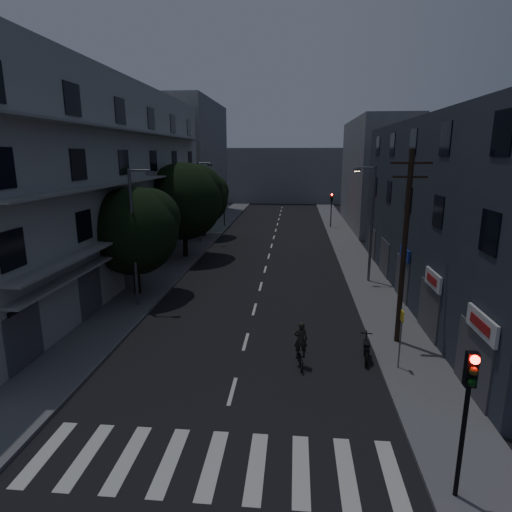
% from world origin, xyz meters
% --- Properties ---
extents(ground, '(160.00, 160.00, 0.00)m').
position_xyz_m(ground, '(0.00, 25.00, 0.00)').
color(ground, black).
rests_on(ground, ground).
extents(sidewalk_left, '(3.00, 90.00, 0.15)m').
position_xyz_m(sidewalk_left, '(-7.50, 25.00, 0.07)').
color(sidewalk_left, '#565659').
rests_on(sidewalk_left, ground).
extents(sidewalk_right, '(3.00, 90.00, 0.15)m').
position_xyz_m(sidewalk_right, '(7.50, 25.00, 0.07)').
color(sidewalk_right, '#565659').
rests_on(sidewalk_right, ground).
extents(crosswalk, '(10.90, 3.00, 0.01)m').
position_xyz_m(crosswalk, '(-0.00, -2.00, 0.00)').
color(crosswalk, beige).
rests_on(crosswalk, ground).
extents(lane_markings, '(0.15, 60.50, 0.01)m').
position_xyz_m(lane_markings, '(0.00, 31.25, 0.01)').
color(lane_markings, beige).
rests_on(lane_markings, ground).
extents(building_left, '(7.00, 36.00, 14.00)m').
position_xyz_m(building_left, '(-11.98, 18.00, 6.99)').
color(building_left, '#9D9D99').
rests_on(building_left, ground).
extents(building_right, '(6.19, 28.00, 11.00)m').
position_xyz_m(building_right, '(11.99, 14.00, 5.50)').
color(building_right, '#2A2F39').
rests_on(building_right, ground).
extents(building_far_left, '(6.00, 20.00, 16.00)m').
position_xyz_m(building_far_left, '(-12.00, 48.00, 8.00)').
color(building_far_left, slate).
rests_on(building_far_left, ground).
extents(building_far_right, '(6.00, 20.00, 13.00)m').
position_xyz_m(building_far_right, '(12.00, 42.00, 6.50)').
color(building_far_right, slate).
rests_on(building_far_right, ground).
extents(building_far_end, '(24.00, 8.00, 10.00)m').
position_xyz_m(building_far_end, '(0.00, 70.00, 5.00)').
color(building_far_end, slate).
rests_on(building_far_end, ground).
extents(tree_near, '(5.56, 5.56, 6.86)m').
position_xyz_m(tree_near, '(-7.73, 12.96, 4.44)').
color(tree_near, black).
rests_on(tree_near, sidewalk_left).
extents(tree_mid, '(6.61, 6.61, 8.13)m').
position_xyz_m(tree_mid, '(-7.21, 23.32, 5.23)').
color(tree_mid, black).
rests_on(tree_mid, sidewalk_left).
extents(tree_far, '(5.53, 5.53, 6.83)m').
position_xyz_m(tree_far, '(-7.69, 33.01, 4.43)').
color(tree_far, black).
rests_on(tree_far, sidewalk_left).
extents(traffic_signal_near, '(0.28, 0.37, 4.10)m').
position_xyz_m(traffic_signal_near, '(6.65, -2.78, 3.10)').
color(traffic_signal_near, black).
rests_on(traffic_signal_near, sidewalk_right).
extents(traffic_signal_far_right, '(0.28, 0.37, 4.10)m').
position_xyz_m(traffic_signal_far_right, '(6.68, 40.21, 3.10)').
color(traffic_signal_far_right, black).
rests_on(traffic_signal_far_right, sidewalk_right).
extents(traffic_signal_far_left, '(0.28, 0.37, 4.10)m').
position_xyz_m(traffic_signal_far_left, '(-6.58, 39.93, 3.10)').
color(traffic_signal_far_left, black).
rests_on(traffic_signal_far_left, sidewalk_left).
extents(street_lamp_left_near, '(1.51, 0.25, 8.00)m').
position_xyz_m(street_lamp_left_near, '(-6.89, 10.78, 4.60)').
color(street_lamp_left_near, '#525359').
rests_on(street_lamp_left_near, sidewalk_left).
extents(street_lamp_right, '(1.51, 0.25, 8.00)m').
position_xyz_m(street_lamp_right, '(7.46, 17.10, 4.60)').
color(street_lamp_right, '#55585D').
rests_on(street_lamp_right, sidewalk_right).
extents(street_lamp_left_far, '(1.51, 0.25, 8.00)m').
position_xyz_m(street_lamp_left_far, '(-7.26, 29.70, 4.60)').
color(street_lamp_left_far, '#515458').
rests_on(street_lamp_left_far, sidewalk_left).
extents(utility_pole, '(1.80, 0.24, 9.00)m').
position_xyz_m(utility_pole, '(7.29, 6.93, 4.87)').
color(utility_pole, black).
rests_on(utility_pole, sidewalk_right).
extents(bus_stop_sign, '(0.06, 0.35, 2.52)m').
position_xyz_m(bus_stop_sign, '(6.75, 4.25, 1.89)').
color(bus_stop_sign, '#595B60').
rests_on(bus_stop_sign, sidewalk_right).
extents(motorcycle, '(0.53, 1.84, 1.18)m').
position_xyz_m(motorcycle, '(5.54, 5.09, 0.47)').
color(motorcycle, black).
rests_on(motorcycle, ground).
extents(cyclist, '(0.72, 1.65, 2.02)m').
position_xyz_m(cyclist, '(2.63, 4.29, 0.68)').
color(cyclist, black).
rests_on(cyclist, ground).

